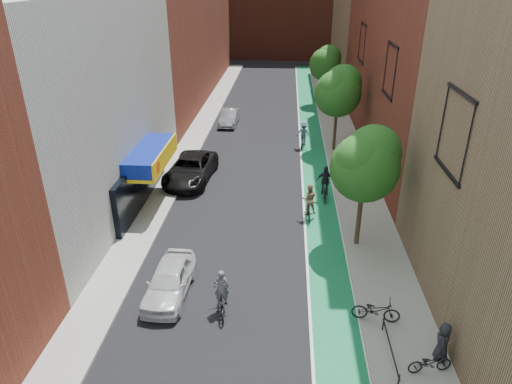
% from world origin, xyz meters
% --- Properties ---
extents(bike_lane, '(2.00, 68.00, 0.01)m').
position_xyz_m(bike_lane, '(4.00, 26.00, 0.01)').
color(bike_lane, '#147045').
rests_on(bike_lane, ground).
extents(sidewalk_left, '(2.00, 68.00, 0.15)m').
position_xyz_m(sidewalk_left, '(-6.00, 26.00, 0.07)').
color(sidewalk_left, gray).
rests_on(sidewalk_left, ground).
extents(sidewalk_right, '(3.00, 68.00, 0.15)m').
position_xyz_m(sidewalk_right, '(6.50, 26.00, 0.07)').
color(sidewalk_right, gray).
rests_on(sidewalk_right, ground).
extents(building_left_white, '(8.00, 20.00, 12.00)m').
position_xyz_m(building_left_white, '(-11.00, 14.00, 6.00)').
color(building_left_white, silver).
rests_on(building_left_white, ground).
extents(building_right_mid_red, '(8.00, 28.00, 22.00)m').
position_xyz_m(building_right_mid_red, '(12.00, 26.00, 11.00)').
color(building_right_mid_red, maroon).
rests_on(building_right_mid_red, ground).
extents(building_right_far_tan, '(8.00, 20.00, 18.00)m').
position_xyz_m(building_right_far_tan, '(12.00, 50.00, 9.00)').
color(building_right_far_tan, '#8C6B4C').
rests_on(building_right_far_tan, ground).
extents(tree_near, '(3.40, 3.36, 6.42)m').
position_xyz_m(tree_near, '(5.65, 10.02, 4.66)').
color(tree_near, '#332619').
rests_on(tree_near, ground).
extents(tree_mid, '(3.55, 3.53, 6.74)m').
position_xyz_m(tree_mid, '(5.65, 24.02, 4.89)').
color(tree_mid, '#332619').
rests_on(tree_mid, ground).
extents(tree_far, '(3.30, 3.25, 6.21)m').
position_xyz_m(tree_far, '(5.65, 38.02, 4.50)').
color(tree_far, '#332619').
rests_on(tree_far, ground).
extents(parked_car_white, '(1.82, 4.30, 1.45)m').
position_xyz_m(parked_car_white, '(-3.11, 5.42, 0.72)').
color(parked_car_white, silver).
rests_on(parked_car_white, ground).
extents(parked_car_black, '(3.20, 6.14, 1.65)m').
position_xyz_m(parked_car_black, '(-4.60, 17.63, 0.83)').
color(parked_car_black, black).
rests_on(parked_car_black, ground).
extents(parked_car_silver, '(1.59, 4.26, 1.39)m').
position_xyz_m(parked_car_silver, '(-3.51, 30.47, 0.69)').
color(parked_car_silver, '#919599').
rests_on(parked_car_silver, ground).
extents(cyclist_lead, '(0.98, 1.95, 2.03)m').
position_xyz_m(cyclist_lead, '(-0.68, 4.39, 0.67)').
color(cyclist_lead, black).
rests_on(cyclist_lead, ground).
extents(cyclist_lane_near, '(0.93, 1.78, 2.14)m').
position_xyz_m(cyclist_lane_near, '(3.20, 12.75, 0.91)').
color(cyclist_lane_near, black).
rests_on(cyclist_lane_near, ground).
extents(cyclist_lane_mid, '(1.11, 1.63, 2.22)m').
position_xyz_m(cyclist_lane_mid, '(4.30, 15.26, 0.90)').
color(cyclist_lane_mid, black).
rests_on(cyclist_lane_mid, ground).
extents(cyclist_lane_far, '(1.31, 1.86, 2.18)m').
position_xyz_m(cyclist_lane_far, '(3.20, 24.47, 0.98)').
color(cyclist_lane_far, black).
rests_on(cyclist_lane_far, ground).
extents(parked_bike_near, '(1.67, 0.85, 0.84)m').
position_xyz_m(parked_bike_near, '(7.04, 1.60, 0.57)').
color(parked_bike_near, black).
rests_on(parked_bike_near, sidewalk_right).
extents(parked_bike_far, '(1.99, 0.90, 1.01)m').
position_xyz_m(parked_bike_far, '(5.59, 4.15, 0.65)').
color(parked_bike_far, black).
rests_on(parked_bike_far, sidewalk_right).
extents(pedestrian, '(0.71, 0.89, 1.58)m').
position_xyz_m(pedestrian, '(7.60, 2.25, 0.94)').
color(pedestrian, black).
rests_on(pedestrian, sidewalk_right).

